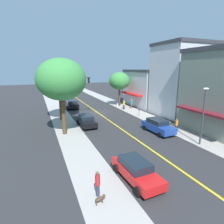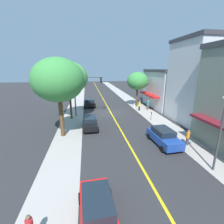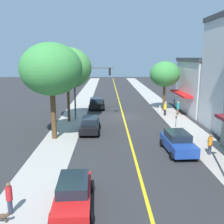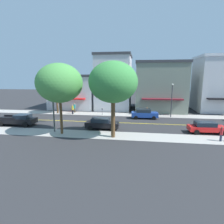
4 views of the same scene
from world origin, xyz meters
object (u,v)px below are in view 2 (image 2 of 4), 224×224
at_px(street_lamp, 222,126).
at_px(parking_meter, 151,115).
at_px(pedestrian_teal_shirt, 148,105).
at_px(traffic_light_mast, 83,89).
at_px(red_sedan_right_curb, 98,210).
at_px(street_tree_left_far, 69,78).
at_px(pedestrian_orange_shirt, 188,137).
at_px(street_tree_right_corner, 138,81).
at_px(black_pickup_truck, 89,102).
at_px(blue_sedan_left_curb, 164,137).
at_px(fire_hydrant, 134,105).
at_px(street_tree_left_near, 58,80).
at_px(pedestrian_yellow_shirt, 139,106).
at_px(black_sedan_right_curb, 90,122).

bearing_deg(street_lamp, parking_meter, -90.26).
relative_size(parking_meter, pedestrian_teal_shirt, 0.69).
distance_m(traffic_light_mast, pedestrian_teal_shirt, 12.71).
bearing_deg(red_sedan_right_curb, street_tree_left_far, -173.82).
height_order(traffic_light_mast, pedestrian_orange_shirt, traffic_light_mast).
relative_size(street_tree_right_corner, red_sedan_right_curb, 1.54).
distance_m(traffic_light_mast, black_pickup_truck, 7.86).
bearing_deg(blue_sedan_left_curb, pedestrian_teal_shirt, 162.15).
bearing_deg(black_pickup_truck, fire_hydrant, 72.65).
distance_m(street_tree_left_near, black_pickup_truck, 16.24).
bearing_deg(pedestrian_teal_shirt, pedestrian_orange_shirt, 28.64).
bearing_deg(street_tree_right_corner, blue_sedan_left_curb, 81.58).
bearing_deg(street_tree_left_far, street_tree_left_near, 86.25).
height_order(street_lamp, black_pickup_truck, street_lamp).
relative_size(street_tree_right_corner, fire_hydrant, 8.37).
height_order(fire_hydrant, black_pickup_truck, black_pickup_truck).
bearing_deg(pedestrian_yellow_shirt, street_tree_right_corner, -57.38).
height_order(black_sedan_right_curb, pedestrian_teal_shirt, pedestrian_teal_shirt).
xyz_separation_m(pedestrian_orange_shirt, pedestrian_teal_shirt, (-1.34, -14.36, 0.12)).
distance_m(fire_hydrant, parking_meter, 8.41).
bearing_deg(pedestrian_yellow_shirt, pedestrian_teal_shirt, -130.95).
height_order(fire_hydrant, pedestrian_orange_shirt, pedestrian_orange_shirt).
bearing_deg(blue_sedan_left_curb, street_tree_left_far, -138.35).
xyz_separation_m(parking_meter, traffic_light_mast, (10.21, -4.10, 3.66)).
height_order(black_sedan_right_curb, blue_sedan_left_curb, blue_sedan_left_curb).
relative_size(street_tree_left_near, pedestrian_orange_shirt, 5.45).
height_order(street_tree_left_far, red_sedan_right_curb, street_tree_left_far).
relative_size(street_tree_left_far, pedestrian_yellow_shirt, 4.84).
height_order(street_tree_left_near, pedestrian_orange_shirt, street_tree_left_near).
xyz_separation_m(street_tree_left_near, fire_hydrant, (-12.58, -12.24, -6.09)).
bearing_deg(black_sedan_right_curb, blue_sedan_left_curb, 51.40).
height_order(fire_hydrant, blue_sedan_left_curb, blue_sedan_left_curb).
bearing_deg(street_tree_left_far, traffic_light_mast, -147.82).
height_order(street_tree_left_near, street_tree_left_far, street_tree_left_near).
xyz_separation_m(black_pickup_truck, pedestrian_teal_shirt, (-11.06, 4.92, 0.13)).
relative_size(parking_meter, street_lamp, 0.21).
xyz_separation_m(street_tree_left_far, black_pickup_truck, (-3.03, -8.17, -5.51)).
distance_m(street_tree_right_corner, fire_hydrant, 4.93).
bearing_deg(parking_meter, pedestrian_orange_shirt, 93.54).
relative_size(street_lamp, black_sedan_right_curb, 1.30).
distance_m(black_pickup_truck, pedestrian_yellow_shirt, 10.62).
xyz_separation_m(street_tree_left_near, street_tree_left_far, (-0.44, -6.65, -0.15)).
distance_m(street_lamp, black_pickup_truck, 25.38).
bearing_deg(street_tree_left_far, black_sedan_right_curb, 121.51).
bearing_deg(red_sedan_right_curb, pedestrian_yellow_shirt, 153.32).
height_order(street_lamp, pedestrian_orange_shirt, street_lamp).
xyz_separation_m(black_sedan_right_curb, pedestrian_yellow_shirt, (-9.48, -7.64, 0.16)).
distance_m(red_sedan_right_curb, pedestrian_yellow_shirt, 23.28).
relative_size(traffic_light_mast, black_pickup_truck, 1.17).
distance_m(street_tree_left_near, pedestrian_teal_shirt, 18.43).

